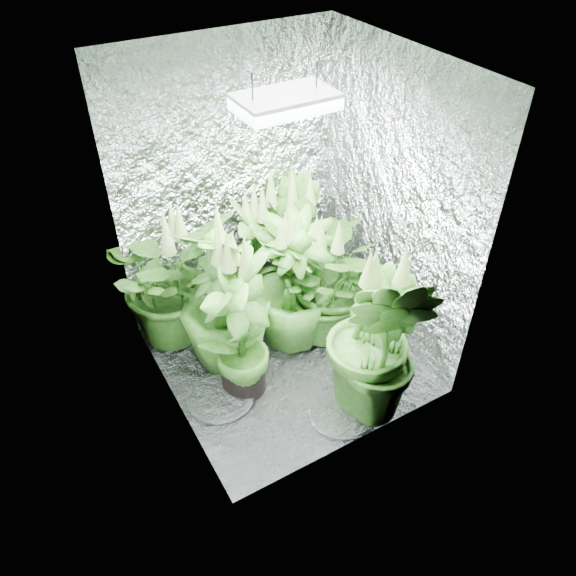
{
  "coord_description": "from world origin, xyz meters",
  "views": [
    {
      "loc": [
        -1.37,
        -2.38,
        2.86
      ],
      "look_at": [
        0.01,
        0.0,
        0.63
      ],
      "focal_mm": 35.0,
      "sensor_mm": 36.0,
      "label": 1
    }
  ],
  "objects_px": {
    "plant_c": "(292,241)",
    "plant_e": "(331,281)",
    "grow_lamp": "(285,102)",
    "plant_a": "(169,278)",
    "circulation_fan": "(314,270)",
    "plant_f": "(240,327)",
    "plant_g": "(378,342)",
    "plant_d": "(225,299)",
    "plant_h": "(292,284)",
    "plant_b": "(255,260)"
  },
  "relations": [
    {
      "from": "plant_e",
      "to": "plant_h",
      "type": "relative_size",
      "value": 0.96
    },
    {
      "from": "grow_lamp",
      "to": "plant_d",
      "type": "relative_size",
      "value": 0.42
    },
    {
      "from": "grow_lamp",
      "to": "plant_a",
      "type": "distance_m",
      "value": 1.57
    },
    {
      "from": "plant_g",
      "to": "circulation_fan",
      "type": "height_order",
      "value": "plant_g"
    },
    {
      "from": "grow_lamp",
      "to": "plant_e",
      "type": "relative_size",
      "value": 0.48
    },
    {
      "from": "plant_a",
      "to": "plant_f",
      "type": "bearing_deg",
      "value": -75.24
    },
    {
      "from": "plant_d",
      "to": "plant_e",
      "type": "bearing_deg",
      "value": -10.15
    },
    {
      "from": "grow_lamp",
      "to": "plant_f",
      "type": "height_order",
      "value": "grow_lamp"
    },
    {
      "from": "plant_a",
      "to": "plant_h",
      "type": "xyz_separation_m",
      "value": [
        0.7,
        -0.47,
        -0.0
      ]
    },
    {
      "from": "grow_lamp",
      "to": "plant_b",
      "type": "bearing_deg",
      "value": 82.19
    },
    {
      "from": "plant_c",
      "to": "plant_h",
      "type": "relative_size",
      "value": 0.99
    },
    {
      "from": "grow_lamp",
      "to": "plant_h",
      "type": "bearing_deg",
      "value": 49.44
    },
    {
      "from": "plant_a",
      "to": "plant_e",
      "type": "relative_size",
      "value": 1.08
    },
    {
      "from": "plant_b",
      "to": "plant_d",
      "type": "distance_m",
      "value": 0.59
    },
    {
      "from": "plant_a",
      "to": "plant_c",
      "type": "bearing_deg",
      "value": -0.66
    },
    {
      "from": "grow_lamp",
      "to": "plant_f",
      "type": "bearing_deg",
      "value": -167.61
    },
    {
      "from": "plant_f",
      "to": "plant_e",
      "type": "bearing_deg",
      "value": 10.98
    },
    {
      "from": "plant_a",
      "to": "circulation_fan",
      "type": "bearing_deg",
      "value": -0.55
    },
    {
      "from": "plant_f",
      "to": "plant_b",
      "type": "bearing_deg",
      "value": 56.47
    },
    {
      "from": "plant_a",
      "to": "plant_e",
      "type": "bearing_deg",
      "value": -31.02
    },
    {
      "from": "plant_b",
      "to": "plant_d",
      "type": "bearing_deg",
      "value": -136.33
    },
    {
      "from": "plant_c",
      "to": "plant_h",
      "type": "xyz_separation_m",
      "value": [
        -0.27,
        -0.46,
        0.02
      ]
    },
    {
      "from": "plant_c",
      "to": "plant_g",
      "type": "relative_size",
      "value": 0.86
    },
    {
      "from": "plant_c",
      "to": "plant_d",
      "type": "xyz_separation_m",
      "value": [
        -0.75,
        -0.43,
        0.06
      ]
    },
    {
      "from": "plant_c",
      "to": "plant_e",
      "type": "distance_m",
      "value": 0.56
    },
    {
      "from": "plant_b",
      "to": "plant_e",
      "type": "height_order",
      "value": "plant_e"
    },
    {
      "from": "plant_a",
      "to": "plant_b",
      "type": "height_order",
      "value": "plant_a"
    },
    {
      "from": "plant_g",
      "to": "circulation_fan",
      "type": "xyz_separation_m",
      "value": [
        0.37,
        1.26,
        -0.44
      ]
    },
    {
      "from": "plant_d",
      "to": "circulation_fan",
      "type": "bearing_deg",
      "value": 24.18
    },
    {
      "from": "plant_f",
      "to": "plant_g",
      "type": "relative_size",
      "value": 0.95
    },
    {
      "from": "plant_a",
      "to": "plant_d",
      "type": "bearing_deg",
      "value": -63.41
    },
    {
      "from": "plant_c",
      "to": "plant_f",
      "type": "bearing_deg",
      "value": -137.67
    },
    {
      "from": "plant_e",
      "to": "plant_h",
      "type": "bearing_deg",
      "value": 158.86
    },
    {
      "from": "plant_a",
      "to": "plant_h",
      "type": "bearing_deg",
      "value": -34.19
    },
    {
      "from": "plant_c",
      "to": "circulation_fan",
      "type": "distance_m",
      "value": 0.41
    },
    {
      "from": "plant_f",
      "to": "plant_g",
      "type": "xyz_separation_m",
      "value": [
        0.62,
        -0.55,
        0.03
      ]
    },
    {
      "from": "plant_a",
      "to": "plant_e",
      "type": "height_order",
      "value": "plant_a"
    },
    {
      "from": "plant_g",
      "to": "plant_b",
      "type": "bearing_deg",
      "value": 98.07
    },
    {
      "from": "plant_a",
      "to": "plant_f",
      "type": "height_order",
      "value": "plant_f"
    },
    {
      "from": "plant_e",
      "to": "plant_g",
      "type": "distance_m",
      "value": 0.71
    },
    {
      "from": "plant_b",
      "to": "plant_d",
      "type": "relative_size",
      "value": 0.85
    },
    {
      "from": "grow_lamp",
      "to": "plant_f",
      "type": "distance_m",
      "value": 1.34
    },
    {
      "from": "grow_lamp",
      "to": "plant_c",
      "type": "height_order",
      "value": "grow_lamp"
    },
    {
      "from": "grow_lamp",
      "to": "plant_d",
      "type": "bearing_deg",
      "value": 149.5
    },
    {
      "from": "plant_e",
      "to": "plant_g",
      "type": "relative_size",
      "value": 0.84
    },
    {
      "from": "plant_d",
      "to": "plant_h",
      "type": "relative_size",
      "value": 1.1
    },
    {
      "from": "plant_h",
      "to": "circulation_fan",
      "type": "height_order",
      "value": "plant_h"
    },
    {
      "from": "plant_c",
      "to": "circulation_fan",
      "type": "xyz_separation_m",
      "value": [
        0.21,
        -0.0,
        -0.35
      ]
    },
    {
      "from": "grow_lamp",
      "to": "plant_c",
      "type": "distance_m",
      "value": 1.54
    },
    {
      "from": "grow_lamp",
      "to": "plant_g",
      "type": "xyz_separation_m",
      "value": [
        0.26,
        -0.63,
        -1.25
      ]
    }
  ]
}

